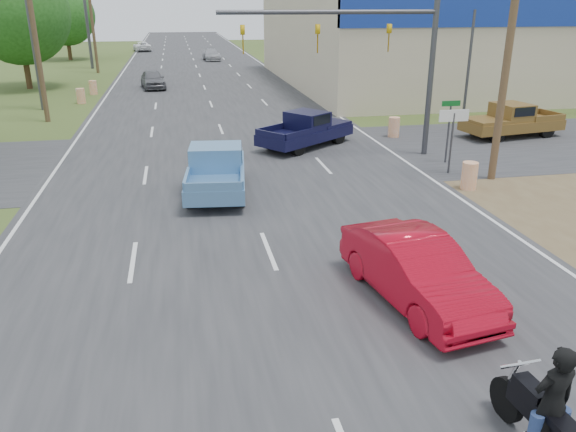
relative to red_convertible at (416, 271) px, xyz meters
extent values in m
cube|color=#2D2D30|center=(-2.82, 35.32, -0.75)|extent=(15.00, 180.00, 0.02)
cube|color=#2D2D30|center=(-2.82, 13.32, -0.75)|extent=(120.00, 10.00, 0.02)
cube|color=#B7A88C|center=(29.18, 35.32, 2.54)|extent=(50.00, 28.00, 6.60)
cylinder|color=#4C3823|center=(6.68, 8.32, 4.24)|extent=(0.28, 0.28, 10.00)
cylinder|color=#4C3823|center=(6.68, 26.32, 4.24)|extent=(0.28, 0.28, 10.00)
cylinder|color=#4C3823|center=(6.68, 44.32, 4.24)|extent=(0.28, 0.28, 10.00)
cylinder|color=#4C3823|center=(-12.32, 23.32, 4.24)|extent=(0.28, 0.28, 10.00)
cylinder|color=#4C3823|center=(-12.32, 47.32, 4.24)|extent=(0.28, 0.28, 10.00)
cylinder|color=#422D19|center=(-16.32, 37.32, 0.86)|extent=(0.44, 0.44, 3.24)
sphere|color=#1C4814|center=(-16.32, 37.32, 4.82)|extent=(7.56, 7.56, 7.56)
cylinder|color=#422D19|center=(-17.02, 61.32, 0.68)|extent=(0.44, 0.44, 2.88)
sphere|color=#1C4814|center=(-17.02, 61.32, 4.20)|extent=(6.72, 6.72, 6.72)
cylinder|color=#422D19|center=(52.18, 65.32, 1.04)|extent=(0.44, 0.44, 3.60)
cylinder|color=#422D19|center=(27.18, 90.32, 0.95)|extent=(0.44, 0.44, 3.42)
sphere|color=#1C4814|center=(27.18, 90.32, 5.13)|extent=(7.98, 7.98, 7.98)
cylinder|color=orange|center=(5.18, 7.32, -0.26)|extent=(0.56, 0.56, 1.00)
cylinder|color=orange|center=(5.58, 15.82, -0.26)|extent=(0.56, 0.56, 1.00)
cylinder|color=orange|center=(-11.32, 29.32, -0.26)|extent=(0.56, 0.56, 1.00)
cylinder|color=orange|center=(-11.02, 33.32, -0.26)|extent=(0.56, 0.56, 1.00)
cylinder|color=#3F3F44|center=(-13.32, 27.32, 3.74)|extent=(0.30, 0.30, 9.00)
cylinder|color=#3F3F44|center=(-13.32, 51.32, 3.74)|extent=(0.30, 0.30, 9.00)
cylinder|color=#3F3F44|center=(5.38, 9.32, 0.44)|extent=(0.08, 0.08, 2.40)
cube|color=white|center=(5.38, 9.32, 1.54)|extent=(1.20, 0.05, 0.45)
cylinder|color=#3F3F44|center=(5.98, 10.82, 0.44)|extent=(0.08, 0.08, 2.40)
cube|color=#0C591E|center=(5.98, 10.82, 1.74)|extent=(0.80, 0.04, 0.22)
cylinder|color=#3F3F44|center=(5.68, 12.32, 2.74)|extent=(0.24, 0.24, 7.00)
cylinder|color=#3F3F44|center=(1.18, 12.32, 5.24)|extent=(9.00, 0.18, 0.18)
imported|color=gold|center=(3.68, 12.32, 4.79)|extent=(0.18, 0.40, 1.10)
imported|color=gold|center=(0.68, 12.32, 4.79)|extent=(0.18, 0.40, 1.10)
imported|color=gold|center=(-2.32, 12.32, 4.79)|extent=(0.18, 0.40, 1.10)
imported|color=#AA071A|center=(0.00, 0.00, 0.00)|extent=(2.35, 4.81, 1.52)
cylinder|color=black|center=(-0.08, -3.90, -0.40)|extent=(0.18, 0.74, 0.73)
cube|color=black|center=(-0.03, -4.67, -0.08)|extent=(0.33, 1.34, 0.33)
cube|color=black|center=(-0.05, -4.40, 0.15)|extent=(0.33, 0.62, 0.24)
cube|color=black|center=(-0.01, -5.00, 0.10)|extent=(0.37, 0.63, 0.11)
cylinder|color=white|center=(-0.07, -4.07, 0.40)|extent=(0.72, 0.10, 0.06)
imported|color=black|center=(-0.02, -4.83, 0.17)|extent=(0.70, 0.49, 1.86)
cylinder|color=black|center=(-4.45, 10.30, -0.37)|extent=(0.38, 0.81, 0.78)
cylinder|color=black|center=(-2.82, 10.12, -0.37)|extent=(0.38, 0.81, 0.78)
cylinder|color=black|center=(-4.78, 7.27, -0.37)|extent=(0.38, 0.81, 0.78)
cylinder|color=black|center=(-3.15, 7.09, -0.37)|extent=(0.38, 0.81, 0.78)
cube|color=#5283B1|center=(-3.80, 8.70, -0.15)|extent=(2.50, 5.27, 0.51)
cube|color=#5283B1|center=(-3.63, 10.21, 0.17)|extent=(2.06, 2.12, 0.18)
cube|color=#5283B1|center=(-3.79, 8.80, 0.51)|extent=(1.96, 1.71, 0.83)
cube|color=black|center=(-3.79, 8.80, 0.66)|extent=(1.96, 1.42, 0.44)
cube|color=#5283B1|center=(-4.07, 6.22, 0.24)|extent=(1.80, 0.28, 0.29)
cylinder|color=black|center=(1.48, 16.22, -0.38)|extent=(0.78, 0.69, 0.76)
cylinder|color=black|center=(2.45, 14.95, -0.38)|extent=(0.78, 0.69, 0.76)
cylinder|color=black|center=(-0.88, 14.43, -0.38)|extent=(0.78, 0.69, 0.76)
cylinder|color=black|center=(0.09, 13.16, -0.38)|extent=(0.78, 0.69, 0.76)
cube|color=black|center=(0.79, 14.69, -0.17)|extent=(5.08, 4.49, 0.49)
cube|color=black|center=(1.97, 15.59, 0.14)|extent=(2.58, 2.57, 0.17)
cube|color=black|center=(0.86, 14.75, 0.47)|extent=(2.23, 2.29, 0.81)
cube|color=black|center=(0.86, 14.75, 0.62)|extent=(2.02, 2.14, 0.43)
cube|color=black|center=(-1.14, 13.23, 0.21)|extent=(1.12, 1.44, 0.28)
cylinder|color=black|center=(10.04, 13.74, -0.37)|extent=(0.81, 0.41, 0.78)
cylinder|color=black|center=(9.79, 15.36, -0.37)|extent=(0.81, 0.41, 0.78)
cylinder|color=black|center=(13.04, 14.20, -0.37)|extent=(0.81, 0.41, 0.78)
cylinder|color=black|center=(12.79, 15.81, -0.37)|extent=(0.81, 0.41, 0.78)
cube|color=brown|center=(11.42, 14.78, -0.16)|extent=(5.29, 2.68, 0.51)
cube|color=brown|center=(9.92, 14.55, 0.16)|extent=(2.18, 2.12, 0.17)
cube|color=brown|center=(11.32, 14.76, 0.50)|extent=(1.77, 2.00, 0.83)
cube|color=black|center=(11.32, 14.76, 0.65)|extent=(1.47, 1.99, 0.44)
cube|color=brown|center=(13.87, 15.15, 0.23)|extent=(0.35, 1.78, 0.29)
imported|color=#5C5C61|center=(-6.78, 35.50, -0.05)|extent=(2.23, 4.34, 1.41)
imported|color=#A7A7AC|center=(-0.76, 57.53, -0.12)|extent=(2.06, 4.53, 1.29)
imported|color=white|center=(-9.32, 72.61, -0.12)|extent=(2.81, 4.84, 1.27)
camera|label=1|loc=(-4.97, -10.49, 5.61)|focal=35.00mm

